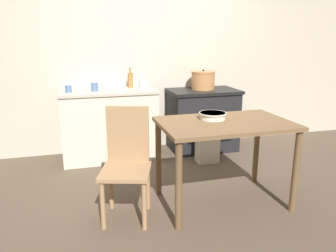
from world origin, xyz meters
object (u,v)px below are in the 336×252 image
(work_table, at_px, (225,134))
(cup_center_right, at_px, (94,87))
(stove, at_px, (202,119))
(bottle_mid_left, at_px, (107,84))
(chair, at_px, (127,161))
(mixing_bowl_large, at_px, (213,115))
(stock_pot, at_px, (203,80))
(bottle_far_left, at_px, (130,80))
(bottle_left, at_px, (142,82))
(cup_mid_right, at_px, (122,88))
(cup_center_left, at_px, (82,90))
(flour_sack, at_px, (207,148))
(cup_center, at_px, (68,89))

(work_table, distance_m, cup_center_right, 1.81)
(stove, xyz_separation_m, bottle_mid_left, (-1.26, 0.03, 0.52))
(chair, xyz_separation_m, mixing_bowl_large, (0.81, 0.10, 0.32))
(stock_pot, bearing_deg, bottle_far_left, 173.90)
(stock_pot, bearing_deg, mixing_bowl_large, -108.05)
(stock_pot, relative_size, mixing_bowl_large, 1.27)
(bottle_left, relative_size, cup_mid_right, 2.17)
(cup_center_left, height_order, cup_mid_right, cup_center_left)
(bottle_mid_left, bearing_deg, work_table, -60.22)
(bottle_left, bearing_deg, bottle_mid_left, -175.59)
(mixing_bowl_large, xyz_separation_m, cup_center_right, (-0.96, 1.35, 0.11))
(stove, distance_m, flour_sack, 0.57)
(cup_center, bearing_deg, flour_sack, -15.45)
(flour_sack, distance_m, mixing_bowl_large, 1.12)
(flour_sack, relative_size, bottle_mid_left, 2.19)
(work_table, bearing_deg, bottle_far_left, 109.27)
(bottle_left, bearing_deg, cup_center_left, -158.59)
(work_table, bearing_deg, cup_mid_right, 118.75)
(stock_pot, relative_size, cup_center, 3.89)
(flour_sack, xyz_separation_m, cup_center_right, (-1.29, 0.47, 0.74))
(chair, bearing_deg, cup_center, 125.11)
(cup_center, bearing_deg, cup_center_right, 6.10)
(bottle_far_left, xyz_separation_m, cup_center, (-0.77, -0.19, -0.06))
(chair, height_order, bottle_mid_left, bottle_mid_left)
(flour_sack, distance_m, cup_center_left, 1.64)
(bottle_far_left, height_order, cup_center, bottle_far_left)
(chair, bearing_deg, cup_center_right, 113.32)
(work_table, relative_size, cup_mid_right, 13.72)
(bottle_mid_left, bearing_deg, bottle_far_left, 16.67)
(work_table, bearing_deg, stove, 75.68)
(cup_center_right, distance_m, cup_mid_right, 0.34)
(stove, xyz_separation_m, stock_pot, (0.01, 0.03, 0.53))
(work_table, height_order, mixing_bowl_large, mixing_bowl_large)
(flour_sack, bearing_deg, mixing_bowl_large, -110.48)
(bottle_far_left, xyz_separation_m, bottle_mid_left, (-0.31, -0.09, -0.04))
(stove, bearing_deg, stock_pot, 77.71)
(cup_center_left, bearing_deg, stove, 8.29)
(bottle_left, bearing_deg, cup_mid_right, -141.13)
(mixing_bowl_large, height_order, cup_center_left, cup_center_left)
(stock_pot, height_order, bottle_far_left, bottle_far_left)
(work_table, distance_m, flour_sack, 1.14)
(work_table, bearing_deg, bottle_mid_left, 119.78)
(work_table, height_order, chair, chair)
(stove, bearing_deg, bottle_far_left, 172.37)
(stock_pot, xyz_separation_m, cup_mid_right, (-1.12, -0.20, -0.04))
(mixing_bowl_large, height_order, cup_center, cup_center)
(cup_center_left, bearing_deg, flour_sack, -10.83)
(bottle_far_left, bearing_deg, cup_center_left, -150.00)
(cup_center_right, bearing_deg, stock_pot, 2.31)
(cup_center_left, xyz_separation_m, cup_center_right, (0.15, 0.20, 0.00))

